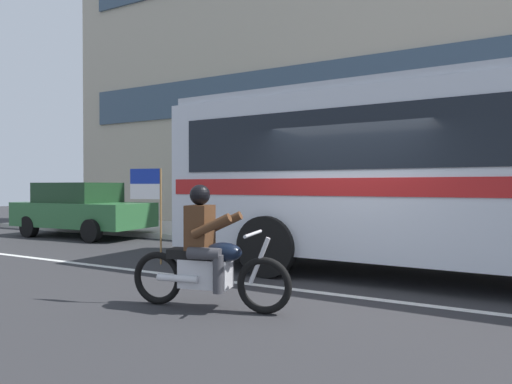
% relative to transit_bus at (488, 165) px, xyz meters
% --- Properties ---
extents(ground_plane, '(60.00, 60.00, 0.00)m').
position_rel_transit_bus_xyz_m(ground_plane, '(-1.95, -1.19, -1.88)').
color(ground_plane, '#2B2B2D').
extents(sidewalk_curb, '(28.00, 3.80, 0.15)m').
position_rel_transit_bus_xyz_m(sidewalk_curb, '(-1.95, 3.91, -1.81)').
color(sidewalk_curb, '#B7B2A8').
rests_on(sidewalk_curb, ground_plane).
extents(lane_center_stripe, '(26.60, 0.14, 0.01)m').
position_rel_transit_bus_xyz_m(lane_center_stripe, '(-1.95, -1.79, -1.88)').
color(lane_center_stripe, silver).
rests_on(lane_center_stripe, ground_plane).
extents(office_building_facade, '(28.00, 0.89, 13.99)m').
position_rel_transit_bus_xyz_m(office_building_facade, '(-1.95, 6.20, 5.12)').
color(office_building_facade, '#B2A893').
rests_on(office_building_facade, ground_plane).
extents(transit_bus, '(10.76, 2.86, 3.22)m').
position_rel_transit_bus_xyz_m(transit_bus, '(0.00, 0.00, 0.00)').
color(transit_bus, silver).
rests_on(transit_bus, ground_plane).
extents(motorcycle_with_rider, '(2.17, 0.74, 1.78)m').
position_rel_transit_bus_xyz_m(motorcycle_with_rider, '(-3.15, -3.22, -1.22)').
color(motorcycle_with_rider, black).
rests_on(motorcycle_with_rider, ground_plane).
extents(parked_sedan_curbside, '(4.35, 1.98, 1.64)m').
position_rel_transit_bus_xyz_m(parked_sedan_curbside, '(-10.87, 1.39, -1.03)').
color(parked_sedan_curbside, '#2D6638').
rests_on(parked_sedan_curbside, ground_plane).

